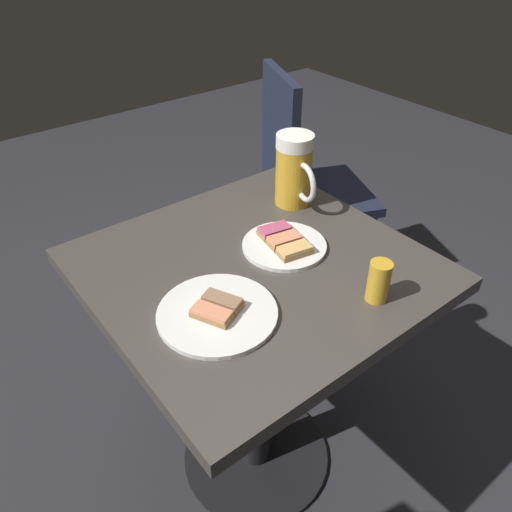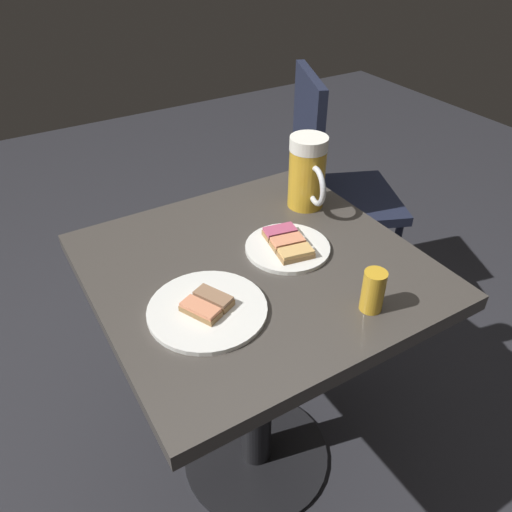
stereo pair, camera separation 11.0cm
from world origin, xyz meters
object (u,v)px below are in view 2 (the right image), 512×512
cafe_chair (330,183)px  plate_near (288,246)px  beer_mug (308,173)px  plate_far (207,309)px  beer_glass_small (373,291)px

cafe_chair → plate_near: bearing=-23.5°
beer_mug → cafe_chair: cafe_chair is taller
plate_far → beer_glass_small: 0.32m
beer_mug → cafe_chair: size_ratio=0.20×
beer_glass_small → cafe_chair: size_ratio=0.10×
beer_glass_small → cafe_chair: cafe_chair is taller
beer_mug → plate_far: bearing=-59.8°
plate_near → cafe_chair: (-0.52, 0.55, -0.22)m
beer_mug → plate_near: bearing=-47.1°
plate_far → beer_mug: bearing=120.2°
plate_far → beer_glass_small: beer_glass_small is taller
plate_near → plate_far: same height
plate_near → beer_glass_small: bearing=6.4°
plate_near → plate_far: bearing=-69.6°
beer_glass_small → cafe_chair: bearing=145.9°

